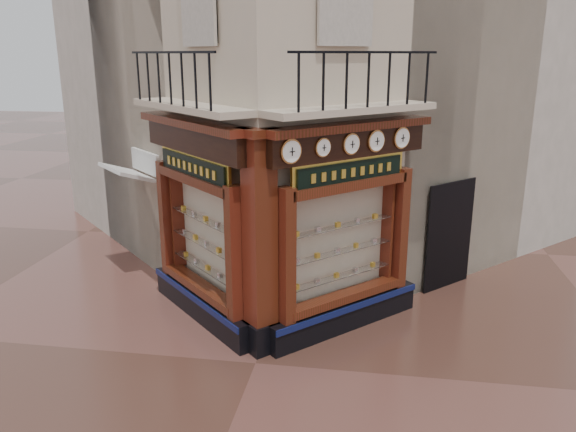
% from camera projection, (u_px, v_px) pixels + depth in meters
% --- Properties ---
extents(ground, '(80.00, 80.00, 0.00)m').
position_uv_depth(ground, '(256.00, 363.00, 9.65)').
color(ground, '#4C2D23').
rests_on(ground, ground).
extents(main_building, '(11.31, 11.31, 12.00)m').
position_uv_depth(main_building, '(304.00, 17.00, 13.83)').
color(main_building, '#C0AE96').
rests_on(main_building, ground).
extents(neighbour_left, '(11.31, 11.31, 11.00)m').
position_uv_depth(neighbour_left, '(232.00, 41.00, 16.68)').
color(neighbour_left, beige).
rests_on(neighbour_left, ground).
extents(neighbour_right, '(11.31, 11.31, 11.00)m').
position_uv_depth(neighbour_right, '(401.00, 40.00, 15.95)').
color(neighbour_right, beige).
rests_on(neighbour_right, ground).
extents(shopfront_left, '(2.86, 2.86, 3.98)m').
position_uv_depth(shopfront_left, '(200.00, 224.00, 10.80)').
color(shopfront_left, black).
rests_on(shopfront_left, ground).
extents(shopfront_right, '(2.86, 2.86, 3.98)m').
position_uv_depth(shopfront_right, '(346.00, 230.00, 10.38)').
color(shopfront_right, black).
rests_on(shopfront_right, ground).
extents(corner_pilaster, '(0.85, 0.85, 3.98)m').
position_uv_depth(corner_pilaster, '(260.00, 247.00, 9.59)').
color(corner_pilaster, black).
rests_on(corner_pilaster, ground).
extents(balcony, '(5.94, 2.97, 1.03)m').
position_uv_depth(balcony, '(269.00, 107.00, 9.89)').
color(balcony, '#C0AE96').
rests_on(balcony, ground).
extents(clock_a, '(0.32, 0.32, 0.41)m').
position_uv_depth(clock_a, '(291.00, 151.00, 8.98)').
color(clock_a, '#BB7C3E').
rests_on(clock_a, ground).
extents(clock_b, '(0.27, 0.27, 0.33)m').
position_uv_depth(clock_b, '(323.00, 147.00, 9.36)').
color(clock_b, '#BB7C3E').
rests_on(clock_b, ground).
extents(clock_c, '(0.30, 0.30, 0.38)m').
position_uv_depth(clock_c, '(351.00, 144.00, 9.72)').
color(clock_c, '#BB7C3E').
rests_on(clock_c, ground).
extents(clock_d, '(0.32, 0.32, 0.40)m').
position_uv_depth(clock_d, '(376.00, 141.00, 10.06)').
color(clock_d, '#BB7C3E').
rests_on(clock_d, ground).
extents(clock_e, '(0.33, 0.33, 0.41)m').
position_uv_depth(clock_e, '(402.00, 138.00, 10.43)').
color(clock_e, '#BB7C3E').
rests_on(clock_e, ground).
extents(awning, '(1.65, 1.65, 0.36)m').
position_uv_depth(awning, '(135.00, 275.00, 13.53)').
color(awning, silver).
rests_on(awning, ground).
extents(signboard_left, '(1.92, 1.92, 0.51)m').
position_uv_depth(signboard_left, '(193.00, 167.00, 10.45)').
color(signboard_left, yellow).
rests_on(signboard_left, ground).
extents(signboard_right, '(1.89, 1.89, 0.50)m').
position_uv_depth(signboard_right, '(351.00, 172.00, 10.01)').
color(signboard_right, yellow).
rests_on(signboard_right, ground).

